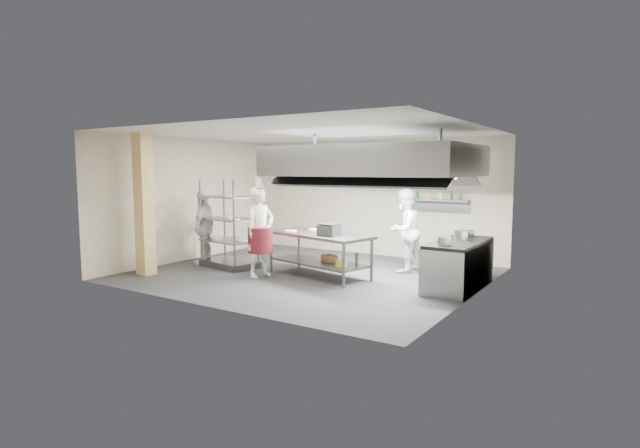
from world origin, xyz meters
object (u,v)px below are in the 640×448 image
Objects in this scene: chef_head at (260,232)px; chef_plating at (204,227)px; chef_line at (404,230)px; island at (319,255)px; pass_rack at (229,224)px; stockpot at (461,235)px; cooking_range at (458,266)px; griddle at (329,230)px.

chef_plating is at bearing 91.50° from chef_head.
island is at bearing -33.16° from chef_line.
stockpot is (5.05, 0.95, -0.01)m from pass_rack.
chef_line is (-1.48, 0.86, 0.49)m from cooking_range.
stockpot reaches higher than cooking_range.
pass_rack reaches higher than stockpot.
cooking_range is at bearing 21.55° from griddle.
chef_line is at bearing 60.41° from island.
island is at bearing -166.09° from stockpot.
pass_rack is at bearing -170.72° from griddle.
chef_plating reaches higher than stockpot.
chef_head is at bearing -38.44° from chef_line.
pass_rack is 5.14m from stockpot.
chef_plating is 3.35m from griddle.
pass_rack is 2.61m from griddle.
griddle reaches higher than island.
chef_head reaches higher than stockpot.
chef_line reaches higher than chef_plating.
cooking_range is 1.13× the size of chef_plating.
chef_line reaches higher than griddle.
chef_plating is (-5.80, -0.87, 0.46)m from cooking_range.
cooking_range is at bearing 73.57° from chef_plating.
griddle is at bearing -56.16° from chef_head.
chef_line is at bearing 149.91° from cooking_range.
griddle is (2.61, 0.14, 0.01)m from pass_rack.
cooking_range is 0.59m from stockpot.
chef_plating is at bearing -171.43° from cooking_range.
stockpot is at bearing 96.86° from cooking_range.
chef_line reaches higher than stockpot.
cooking_range is 1.10× the size of chef_line.
island is 1.33× the size of chef_plating.
stockpot is at bearing -58.72° from chef_head.
cooking_range is 1.78m from chef_line.
stockpot is (2.77, 0.69, 0.54)m from island.
chef_line is 4.65m from chef_plating.
stockpot is (5.78, 1.01, 0.11)m from chef_plating.
chef_line is 1.82m from griddle.
pass_rack is at bearing -55.37° from chef_line.
chef_head is 4.03m from stockpot.
island is 2.36m from pass_rack.
pass_rack reaches higher than chef_plating.
chef_head is 1.03× the size of chef_line.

